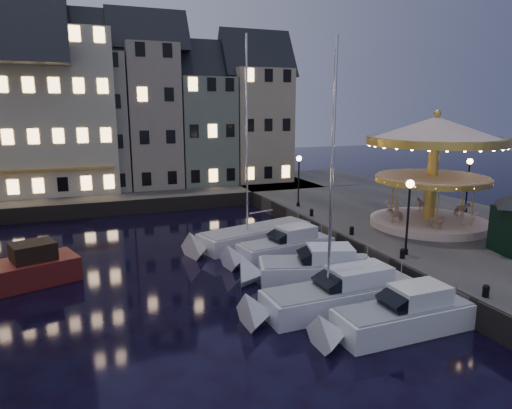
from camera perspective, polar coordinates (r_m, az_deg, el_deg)
name	(u,v)px	position (r m, az deg, el deg)	size (l,w,h in m)	color
ground	(295,302)	(22.71, 4.94, -12.09)	(160.00, 160.00, 0.00)	black
quay_east	(437,232)	(34.86, 21.68, -3.16)	(16.00, 56.00, 1.30)	#474442
quay_north	(98,197)	(47.42, -19.12, 0.87)	(44.00, 12.00, 1.30)	#474442
quaywall_e	(339,243)	(30.15, 10.32, -4.78)	(0.15, 44.00, 1.30)	#47423A
quaywall_n	(125,208)	(41.63, -16.07, -0.41)	(48.00, 0.15, 1.30)	#47423A
streetlamp_b	(409,206)	(26.06, 18.54, -0.22)	(0.44, 0.44, 4.17)	black
streetlamp_c	(299,174)	(37.30, 5.37, 3.87)	(0.44, 0.44, 4.17)	black
streetlamp_d	(468,177)	(38.73, 25.02, 3.10)	(0.44, 0.44, 4.17)	black
bollard_a	(486,290)	(22.17, 26.81, -9.53)	(0.30, 0.30, 0.57)	black
bollard_b	(403,253)	(25.92, 17.85, -5.77)	(0.30, 0.30, 0.57)	black
bollard_c	(352,230)	(29.80, 11.88, -3.14)	(0.30, 0.30, 0.57)	black
bollard_d	(312,212)	(34.40, 6.95, -0.94)	(0.30, 0.30, 0.57)	black
townhouse_nb	(24,118)	(48.87, -27.02, 9.57)	(6.16, 8.00, 13.80)	gray
townhouse_nc	(91,113)	(48.63, -19.87, 10.74)	(6.82, 8.00, 14.80)	gray
townhouse_nd	(150,108)	(49.10, -13.07, 11.72)	(5.50, 8.00, 15.80)	gray
townhouse_ne	(202,122)	(50.18, -6.72, 10.23)	(6.16, 8.00, 12.80)	slate
townhouse_nf	(255,117)	(51.99, -0.14, 10.92)	(6.82, 8.00, 13.80)	tan
hotel_corner	(23,102)	(48.86, -27.13, 11.33)	(17.60, 9.00, 16.80)	beige
motorboat_b	(396,319)	(20.43, 17.06, -13.50)	(7.13, 2.10, 2.15)	white
motorboat_c	(334,296)	(21.88, 9.77, -11.25)	(8.67, 2.48, 11.52)	silver
motorboat_d	(309,270)	(25.14, 6.63, -8.12)	(7.25, 4.26, 2.15)	silver
motorboat_e	(280,249)	(28.58, 3.07, -5.56)	(7.29, 3.09, 2.15)	silver
motorboat_f	(250,237)	(31.39, -0.72, -4.14)	(9.47, 4.82, 12.63)	silver
red_fishing_boat	(8,276)	(27.26, -28.62, -7.82)	(7.61, 4.68, 5.86)	maroon
carousel	(434,151)	(32.70, 21.40, 6.28)	(8.96, 8.96, 7.84)	beige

